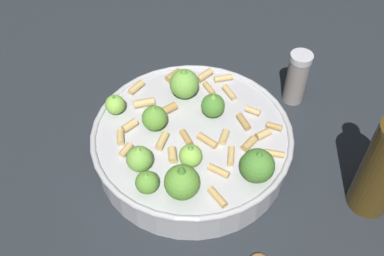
{
  "coord_description": "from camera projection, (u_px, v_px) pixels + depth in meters",
  "views": [
    {
      "loc": [
        -0.38,
        -0.22,
        0.57
      ],
      "look_at": [
        0.0,
        0.0,
        0.07
      ],
      "focal_mm": 41.82,
      "sensor_mm": 36.0,
      "label": 1
    }
  ],
  "objects": [
    {
      "name": "ground_plane",
      "position": [
        192.0,
        156.0,
        0.72
      ],
      "size": [
        2.4,
        2.4,
        0.0
      ],
      "primitive_type": "plane",
      "color": "#23282D"
    },
    {
      "name": "cooking_pan",
      "position": [
        192.0,
        142.0,
        0.69
      ],
      "size": [
        0.31,
        0.31,
        0.12
      ],
      "color": "#B7B7BC",
      "rests_on": "ground"
    },
    {
      "name": "pepper_shaker",
      "position": [
        297.0,
        78.0,
        0.77
      ],
      "size": [
        0.04,
        0.04,
        0.1
      ],
      "color": "gray",
      "rests_on": "ground"
    }
  ]
}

